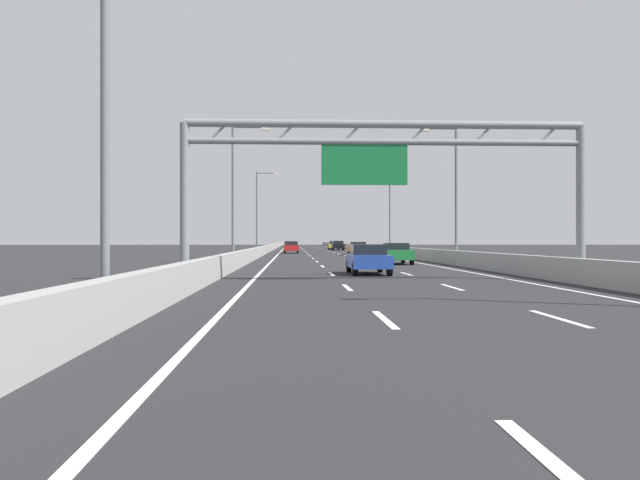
{
  "coord_description": "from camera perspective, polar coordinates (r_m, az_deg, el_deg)",
  "views": [
    {
      "loc": [
        -3.69,
        -0.79,
        1.62
      ],
      "look_at": [
        -1.23,
        56.29,
        1.63
      ],
      "focal_mm": 36.89,
      "sensor_mm": 36.0,
      "label": 1
    }
  ],
  "objects": [
    {
      "name": "streetlamp_left_mid",
      "position": [
        45.32,
        -7.26,
        4.77
      ],
      "size": [
        2.58,
        0.28,
        9.5
      ],
      "color": "slate",
      "rests_on": "ground_plane"
    },
    {
      "name": "lane_dash_right_11",
      "position": [
        103.45,
        0.58,
        -0.91
      ],
      "size": [
        0.16,
        3.0,
        0.01
      ],
      "primitive_type": "cube",
      "color": "white",
      "rests_on": "ground_plane"
    },
    {
      "name": "lane_dash_left_14",
      "position": [
        130.31,
        -1.64,
        -0.72
      ],
      "size": [
        0.16,
        3.0,
        0.01
      ],
      "primitive_type": "cube",
      "color": "white",
      "rests_on": "ground_plane"
    },
    {
      "name": "lane_dash_left_10",
      "position": [
        94.32,
        -1.32,
        -0.99
      ],
      "size": [
        0.16,
        3.0,
        0.01
      ],
      "primitive_type": "cube",
      "color": "white",
      "rests_on": "ground_plane"
    },
    {
      "name": "red_car",
      "position": [
        81.61,
        -2.52,
        -0.61
      ],
      "size": [
        1.81,
        4.55,
        1.5
      ],
      "color": "red",
      "rests_on": "ground_plane"
    },
    {
      "name": "lane_dash_left_16",
      "position": [
        148.31,
        -1.74,
        -0.64
      ],
      "size": [
        0.16,
        3.0,
        0.01
      ],
      "primitive_type": "cube",
      "color": "white",
      "rests_on": "ground_plane"
    },
    {
      "name": "lane_dash_left_11",
      "position": [
        103.32,
        -1.42,
        -0.91
      ],
      "size": [
        0.16,
        3.0,
        0.01
      ],
      "primitive_type": "cube",
      "color": "white",
      "rests_on": "ground_plane"
    },
    {
      "name": "lane_dash_right_15",
      "position": [
        139.41,
        -0.21,
        -0.68
      ],
      "size": [
        0.16,
        3.0,
        0.01
      ],
      "primitive_type": "cube",
      "color": "white",
      "rests_on": "ground_plane"
    },
    {
      "name": "lane_dash_left_7",
      "position": [
        67.34,
        -0.86,
        -1.39
      ],
      "size": [
        0.16,
        3.0,
        0.01
      ],
      "primitive_type": "cube",
      "color": "white",
      "rests_on": "ground_plane"
    },
    {
      "name": "lane_dash_right_9",
      "position": [
        85.48,
        1.22,
        -1.09
      ],
      "size": [
        0.16,
        3.0,
        0.01
      ],
      "primitive_type": "cube",
      "color": "white",
      "rests_on": "ground_plane"
    },
    {
      "name": "blue_car",
      "position": [
        31.36,
        4.2,
        -1.65
      ],
      "size": [
        1.78,
        4.36,
        1.42
      ],
      "color": "#2347AD",
      "rests_on": "ground_plane"
    },
    {
      "name": "lane_dash_right_17",
      "position": [
        157.39,
        -0.47,
        -0.6
      ],
      "size": [
        0.16,
        3.0,
        0.01
      ],
      "primitive_type": "cube",
      "color": "white",
      "rests_on": "ground_plane"
    },
    {
      "name": "streetlamp_left_far",
      "position": [
        75.92,
        -5.32,
        2.84
      ],
      "size": [
        2.58,
        0.28,
        9.5
      ],
      "color": "slate",
      "rests_on": "ground_plane"
    },
    {
      "name": "lane_dash_right_4",
      "position": [
        40.69,
        5.29,
        -2.29
      ],
      "size": [
        0.16,
        3.0,
        0.01
      ],
      "primitive_type": "cube",
      "color": "white",
      "rests_on": "ground_plane"
    },
    {
      "name": "lane_dash_right_7",
      "position": [
        67.53,
        2.2,
        -1.38
      ],
      "size": [
        0.16,
        3.0,
        0.01
      ],
      "primitive_type": "cube",
      "color": "white",
      "rests_on": "ground_plane"
    },
    {
      "name": "lane_dash_right_5",
      "position": [
        49.62,
        3.89,
        -1.88
      ],
      "size": [
        0.16,
        3.0,
        0.01
      ],
      "primitive_type": "cube",
      "color": "white",
      "rests_on": "ground_plane"
    },
    {
      "name": "lane_dash_right_3",
      "position": [
        31.81,
        7.48,
        -2.92
      ],
      "size": [
        0.16,
        3.0,
        0.01
      ],
      "primitive_type": "cube",
      "color": "white",
      "rests_on": "ground_plane"
    },
    {
      "name": "lane_dash_right_13",
      "position": [
        121.42,
        0.12,
        -0.77
      ],
      "size": [
        0.16,
        3.0,
        0.01
      ],
      "primitive_type": "cube",
      "color": "white",
      "rests_on": "ground_plane"
    },
    {
      "name": "lane_dash_left_17",
      "position": [
        157.31,
        -1.78,
        -0.6
      ],
      "size": [
        0.16,
        3.0,
        0.01
      ],
      "primitive_type": "cube",
      "color": "white",
      "rests_on": "ground_plane"
    },
    {
      "name": "edge_line_right",
      "position": [
        89.25,
        3.28,
        -1.05
      ],
      "size": [
        0.16,
        176.0,
        0.01
      ],
      "primitive_type": "cube",
      "color": "white",
      "rests_on": "ground_plane"
    },
    {
      "name": "lane_dash_left_2",
      "position": [
        22.43,
        2.38,
        -4.14
      ],
      "size": [
        0.16,
        3.0,
        0.01
      ],
      "primitive_type": "cube",
      "color": "white",
      "rests_on": "ground_plane"
    },
    {
      "name": "lane_dash_right_10",
      "position": [
        94.46,
        0.87,
        -0.99
      ],
      "size": [
        0.16,
        3.0,
        0.01
      ],
      "primitive_type": "cube",
      "color": "white",
      "rests_on": "ground_plane"
    },
    {
      "name": "streetlamp_right_far",
      "position": [
        76.64,
        5.91,
        2.81
      ],
      "size": [
        2.58,
        0.28,
        9.5
      ],
      "color": "slate",
      "rests_on": "ground_plane"
    },
    {
      "name": "streetlamp_left_near",
      "position": [
        15.25,
        -17.28,
        14.32
      ],
      "size": [
        2.58,
        0.28,
        9.5
      ],
      "color": "slate",
      "rests_on": "ground_plane"
    },
    {
      "name": "lane_dash_right_2",
      "position": [
        23.01,
        11.37,
        -4.04
      ],
      "size": [
        0.16,
        3.0,
        0.01
      ],
      "primitive_type": "cube",
      "color": "white",
      "rests_on": "ground_plane"
    },
    {
      "name": "streetlamp_right_mid",
      "position": [
        46.52,
        11.45,
        4.64
      ],
      "size": [
        2.58,
        0.28,
        9.5
      ],
      "color": "slate",
      "rests_on": "ground_plane"
    },
    {
      "name": "yellow_car",
      "position": [
        112.27,
        1.22,
        -0.45
      ],
      "size": [
        1.81,
        4.31,
        1.48
      ],
      "color": "yellow",
      "rests_on": "ground_plane"
    },
    {
      "name": "lane_dash_right_6",
      "position": [
        58.57,
        2.91,
        -1.59
      ],
      "size": [
        0.16,
        3.0,
        0.01
      ],
      "primitive_type": "cube",
      "color": "white",
      "rests_on": "ground_plane"
    },
    {
      "name": "lane_dash_right_14",
      "position": [
        130.42,
        -0.05,
        -0.72
      ],
      "size": [
        0.16,
        3.0,
        0.01
      ],
      "primitive_type": "cube",
      "color": "white",
      "rests_on": "ground_plane"
    },
    {
      "name": "barrier_right",
      "position": [
        111.3,
        2.99,
        -0.6
      ],
      "size": [
        0.45,
        220.0,
        0.95
      ],
      "color": "#9E9E99",
      "rests_on": "ground_plane"
    },
    {
      "name": "sign_gantry",
      "position": [
        26.21,
        5.44,
        7.03
      ],
      "size": [
        16.09,
        0.36,
        6.36
      ],
      "color": "gray",
      "rests_on": "ground_plane"
    },
    {
      "name": "lane_dash_right_8",
      "position": [
        76.5,
        1.65,
        -1.22
      ],
      "size": [
        0.16,
        3.0,
        0.01
      ],
      "primitive_type": "cube",
      "color": "white",
      "rests_on": "ground_plane"
    },
    {
      "name": "lane_dash_left_15",
      "position": [
        139.31,
        -1.69,
        -0.68
      ],
      "size": [
        0.16,
        3.0,
        0.01
      ],
      "primitive_type": "cube",
      "color": "white",
      "rests_on": "ground_plane"
    },
    {
      "name": "lane_dash_left_5",
      "position": [
        49.35,
        -0.27,
        -1.89
      ],
      "size": [
        0.16,
        3.0,
        0.01
      ],
      "primitive_type": "cube",
      "color": "white",
      "rests_on": "ground_plane"
    },
    {
      "name": "orange_car",
      "position": [
        71.18,
        3.25,
        -0.72
      ],
      "size": [
        1.84,
        4.16,
        1.44
      ],
      "color": "orange",
      "rests_on": "ground_plane"
    },
    {
      "name": "ground_plane",
      "position": [
        100.87,
        -0.37,
        -0.93
      ],
      "size": [
        260.0,
        260.0,
        0.0
      ],
      "primitive_type": "plane",
      "color": "#262628"
    },
    {
      "name": "lane_dash_right_12",
      "position": [
        112.44,
        0.33,
        -0.84
      ],
      "size": [
        0.16,
        3.0,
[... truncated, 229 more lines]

